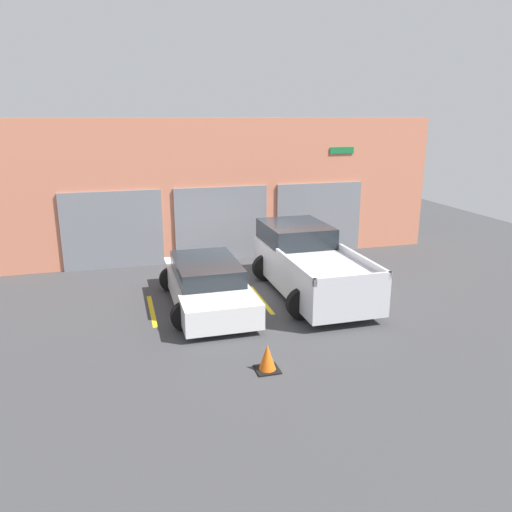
# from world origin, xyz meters

# --- Properties ---
(ground_plane) EXTENTS (28.00, 28.00, 0.00)m
(ground_plane) POSITION_xyz_m (0.00, 0.00, 0.00)
(ground_plane) COLOR #3D3D3F
(shophouse_building) EXTENTS (15.15, 0.68, 4.76)m
(shophouse_building) POSITION_xyz_m (-0.01, 3.29, 2.33)
(shophouse_building) COLOR #D17A5B
(shophouse_building) RESTS_ON ground
(pickup_truck) EXTENTS (2.53, 5.00, 1.75)m
(pickup_truck) POSITION_xyz_m (1.46, -0.90, 0.83)
(pickup_truck) COLOR silver
(pickup_truck) RESTS_ON ground
(sedan_white) EXTENTS (2.26, 4.52, 1.20)m
(sedan_white) POSITION_xyz_m (-1.46, -1.13, 0.58)
(sedan_white) COLOR white
(sedan_white) RESTS_ON ground
(parking_stripe_far_left) EXTENTS (0.12, 2.20, 0.01)m
(parking_stripe_far_left) POSITION_xyz_m (-2.93, -1.15, 0.00)
(parking_stripe_far_left) COLOR gold
(parking_stripe_far_left) RESTS_ON ground
(parking_stripe_left) EXTENTS (0.12, 2.20, 0.01)m
(parking_stripe_left) POSITION_xyz_m (0.00, -1.15, 0.00)
(parking_stripe_left) COLOR gold
(parking_stripe_left) RESTS_ON ground
(parking_stripe_centre) EXTENTS (0.12, 2.20, 0.01)m
(parking_stripe_centre) POSITION_xyz_m (2.93, -1.15, 0.00)
(parking_stripe_centre) COLOR gold
(parking_stripe_centre) RESTS_ON ground
(traffic_cone) EXTENTS (0.47, 0.47, 0.55)m
(traffic_cone) POSITION_xyz_m (-0.98, -4.93, 0.25)
(traffic_cone) COLOR black
(traffic_cone) RESTS_ON ground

